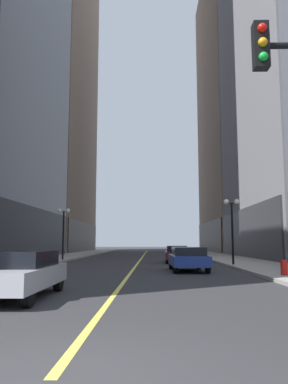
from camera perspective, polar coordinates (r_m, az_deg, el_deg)
ground_plane at (r=39.66m, az=-0.34°, el=-9.78°), size 200.00×200.00×0.00m
sidewalk_left at (r=40.74m, az=-12.18°, el=-9.45°), size 4.50×78.00×0.15m
sidewalk_right at (r=40.26m, az=11.64°, el=-9.49°), size 4.50×78.00×0.15m
lane_centre_stripe at (r=39.66m, az=-0.34°, el=-9.77°), size 0.16×70.00×0.01m
building_left_far at (r=79.66m, az=-14.22°, el=24.90°), size 15.42×26.00×88.10m
building_right_far at (r=70.79m, az=15.40°, el=12.17°), size 15.23×26.00×50.31m
car_silver at (r=11.81m, az=-18.20°, el=-11.25°), size 1.93×4.63×1.32m
car_blue at (r=21.56m, az=6.56°, el=-9.71°), size 2.01×4.60×1.32m
car_maroon at (r=30.16m, az=4.86°, el=-9.10°), size 1.80×4.66×1.32m
street_lamp_left_far at (r=33.22m, az=-11.86°, el=-4.44°), size 1.06×0.36×4.43m
street_lamp_right_mid at (r=26.09m, az=12.93°, el=-3.61°), size 1.06×0.36×4.43m
fire_hydrant_right at (r=18.15m, az=20.08°, el=-10.75°), size 0.28×0.28×0.80m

